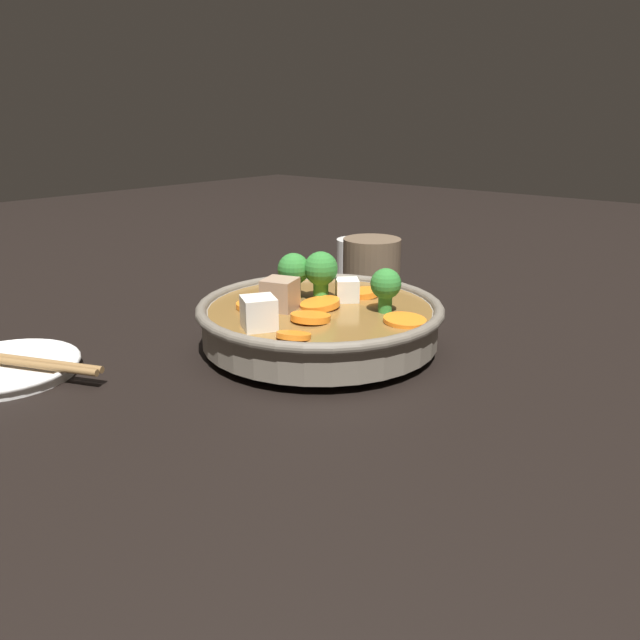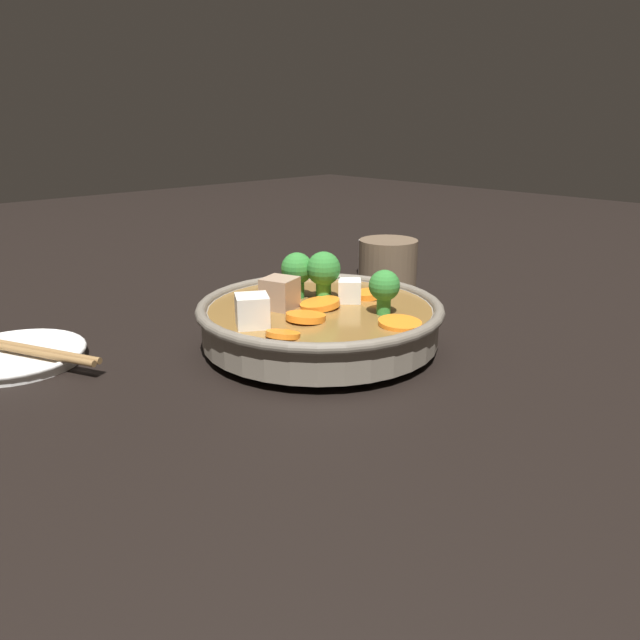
# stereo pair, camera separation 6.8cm
# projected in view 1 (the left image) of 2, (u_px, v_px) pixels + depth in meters

# --- Properties ---
(ground_plane) EXTENTS (3.00, 3.00, 0.00)m
(ground_plane) POSITION_uv_depth(u_px,v_px,m) (320.00, 348.00, 0.69)
(ground_plane) COLOR black
(stirfry_bowl) EXTENTS (0.27, 0.27, 0.10)m
(stirfry_bowl) POSITION_uv_depth(u_px,v_px,m) (320.00, 318.00, 0.68)
(stirfry_bowl) COLOR slate
(stirfry_bowl) RESTS_ON ground_plane
(side_saucer) EXTENTS (0.14, 0.14, 0.01)m
(side_saucer) POSITION_uv_depth(u_px,v_px,m) (5.00, 368.00, 0.62)
(side_saucer) COLOR white
(side_saucer) RESTS_ON ground_plane
(tea_cup) EXTENTS (0.07, 0.07, 0.06)m
(tea_cup) POSITION_uv_depth(u_px,v_px,m) (358.00, 256.00, 1.00)
(tea_cup) COLOR white
(tea_cup) RESTS_ON ground_plane
(dark_mug) EXTENTS (0.10, 0.08, 0.08)m
(dark_mug) POSITION_uv_depth(u_px,v_px,m) (372.00, 267.00, 0.88)
(dark_mug) COLOR brown
(dark_mug) RESTS_ON ground_plane
(chopsticks_pair) EXTENTS (0.10, 0.21, 0.01)m
(chopsticks_pair) POSITION_uv_depth(u_px,v_px,m) (4.00, 359.00, 0.62)
(chopsticks_pair) COLOR olive
(chopsticks_pair) RESTS_ON side_saucer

